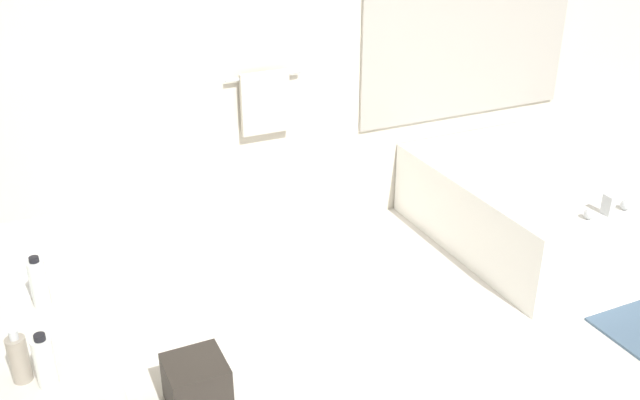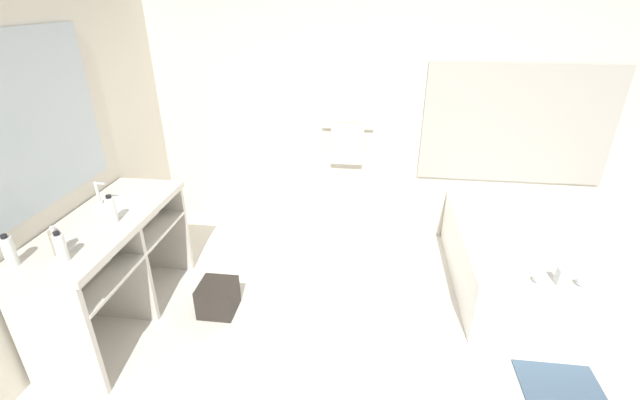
{
  "view_description": "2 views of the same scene",
  "coord_description": "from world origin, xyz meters",
  "px_view_note": "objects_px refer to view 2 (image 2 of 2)",
  "views": [
    {
      "loc": [
        -1.8,
        -1.89,
        2.4
      ],
      "look_at": [
        -0.38,
        1.17,
        0.75
      ],
      "focal_mm": 40.0,
      "sensor_mm": 36.0,
      "label": 1
    },
    {
      "loc": [
        -0.07,
        -1.83,
        2.3
      ],
      "look_at": [
        -0.45,
        1.21,
        0.82
      ],
      "focal_mm": 24.0,
      "sensor_mm": 36.0,
      "label": 2
    }
  ],
  "objects_px": {
    "bathtub": "(521,258)",
    "waste_bin": "(218,297)",
    "water_bottle_3": "(61,247)",
    "soap_dispenser": "(57,242)",
    "water_bottle_1": "(111,210)",
    "water_bottle_2": "(9,251)"
  },
  "relations": [
    {
      "from": "water_bottle_3",
      "to": "waste_bin",
      "type": "bearing_deg",
      "value": 47.77
    },
    {
      "from": "bathtub",
      "to": "water_bottle_3",
      "type": "height_order",
      "value": "water_bottle_3"
    },
    {
      "from": "bathtub",
      "to": "water_bottle_2",
      "type": "bearing_deg",
      "value": -157.08
    },
    {
      "from": "bathtub",
      "to": "water_bottle_3",
      "type": "xyz_separation_m",
      "value": [
        -3.08,
        -1.33,
        0.69
      ]
    },
    {
      "from": "water_bottle_1",
      "to": "soap_dispenser",
      "type": "bearing_deg",
      "value": -103.48
    },
    {
      "from": "water_bottle_2",
      "to": "bathtub",
      "type": "bearing_deg",
      "value": 22.92
    },
    {
      "from": "bathtub",
      "to": "waste_bin",
      "type": "xyz_separation_m",
      "value": [
        -2.46,
        -0.64,
        -0.16
      ]
    },
    {
      "from": "water_bottle_2",
      "to": "water_bottle_3",
      "type": "height_order",
      "value": "water_bottle_2"
    },
    {
      "from": "water_bottle_1",
      "to": "soap_dispenser",
      "type": "xyz_separation_m",
      "value": [
        -0.1,
        -0.42,
        -0.01
      ]
    },
    {
      "from": "bathtub",
      "to": "soap_dispenser",
      "type": "distance_m",
      "value": 3.47
    },
    {
      "from": "soap_dispenser",
      "to": "waste_bin",
      "type": "distance_m",
      "value": 1.25
    },
    {
      "from": "water_bottle_1",
      "to": "water_bottle_3",
      "type": "distance_m",
      "value": 0.48
    },
    {
      "from": "water_bottle_2",
      "to": "waste_bin",
      "type": "height_order",
      "value": "water_bottle_2"
    },
    {
      "from": "water_bottle_3",
      "to": "soap_dispenser",
      "type": "distance_m",
      "value": 0.09
    },
    {
      "from": "bathtub",
      "to": "soap_dispenser",
      "type": "relative_size",
      "value": 8.24
    },
    {
      "from": "water_bottle_1",
      "to": "water_bottle_3",
      "type": "xyz_separation_m",
      "value": [
        -0.03,
        -0.48,
        -0.0
      ]
    },
    {
      "from": "bathtub",
      "to": "water_bottle_1",
      "type": "bearing_deg",
      "value": -164.51
    },
    {
      "from": "water_bottle_3",
      "to": "waste_bin",
      "type": "distance_m",
      "value": 1.25
    },
    {
      "from": "water_bottle_2",
      "to": "water_bottle_3",
      "type": "xyz_separation_m",
      "value": [
        0.26,
        0.09,
        -0.0
      ]
    },
    {
      "from": "bathtub",
      "to": "water_bottle_2",
      "type": "xyz_separation_m",
      "value": [
        -3.34,
        -1.41,
        0.69
      ]
    },
    {
      "from": "bathtub",
      "to": "water_bottle_3",
      "type": "bearing_deg",
      "value": -156.7
    },
    {
      "from": "water_bottle_1",
      "to": "water_bottle_2",
      "type": "distance_m",
      "value": 0.63
    }
  ]
}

